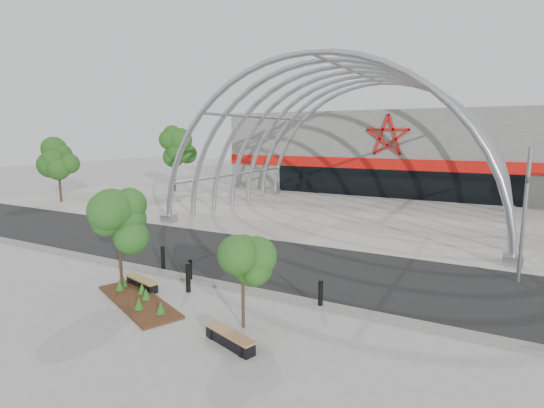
{
  "coord_description": "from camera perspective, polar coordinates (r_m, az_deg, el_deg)",
  "views": [
    {
      "loc": [
        9.27,
        -13.05,
        5.81
      ],
      "look_at": [
        0.0,
        4.0,
        2.6
      ],
      "focal_mm": 28.0,
      "sensor_mm": 36.0,
      "label": 1
    }
  ],
  "objects": [
    {
      "name": "kerb",
      "position": [
        16.82,
        -7.05,
        -10.67
      ],
      "size": [
        60.0,
        0.5,
        0.12
      ],
      "primitive_type": "cube",
      "color": "slate",
      "rests_on": "ground"
    },
    {
      "name": "planting_bed",
      "position": [
        15.93,
        -17.57,
        -12.02
      ],
      "size": [
        4.64,
        3.04,
        0.47
      ],
      "color": "#3E1D12",
      "rests_on": "ground"
    },
    {
      "name": "vault_canopy",
      "position": [
        30.57,
        10.35,
        -1.68
      ],
      "size": [
        20.8,
        15.8,
        20.36
      ],
      "color": "#969BA1",
      "rests_on": "ground"
    },
    {
      "name": "signal_pole",
      "position": [
        19.04,
        30.82,
        -1.07
      ],
      "size": [
        0.16,
        0.75,
        5.34
      ],
      "color": "slate",
      "rests_on": "ground"
    },
    {
      "name": "bollard_0",
      "position": [
        19.03,
        -14.46,
        -7.03
      ],
      "size": [
        0.17,
        0.17,
        1.05
      ],
      "primitive_type": "cylinder",
      "color": "black",
      "rests_on": "ground"
    },
    {
      "name": "bg_tree_2",
      "position": [
        40.52,
        -26.87,
        5.63
      ],
      "size": [
        2.55,
        2.55,
        5.38
      ],
      "color": "black",
      "rests_on": "ground"
    },
    {
      "name": "street_tree_1",
      "position": [
        12.69,
        -3.97,
        -7.27
      ],
      "size": [
        1.28,
        1.28,
        3.03
      ],
      "color": "#312616",
      "rests_on": "ground"
    },
    {
      "name": "bench_0",
      "position": [
        17.16,
        -17.09,
        -10.19
      ],
      "size": [
        1.82,
        0.82,
        0.37
      ],
      "color": "black",
      "rests_on": "ground"
    },
    {
      "name": "road",
      "position": [
        19.84,
        -0.7,
        -7.61
      ],
      "size": [
        140.0,
        7.0,
        0.02
      ],
      "primitive_type": "cube",
      "color": "black",
      "rests_on": "ground"
    },
    {
      "name": "bench_1",
      "position": [
        12.39,
        -5.7,
        -17.64
      ],
      "size": [
        1.9,
        0.97,
        0.39
      ],
      "color": "black",
      "rests_on": "ground"
    },
    {
      "name": "street_tree_0",
      "position": [
        16.5,
        -19.95,
        -2.6
      ],
      "size": [
        1.55,
        1.55,
        3.54
      ],
      "color": "black",
      "rests_on": "ground"
    },
    {
      "name": "bollard_2",
      "position": [
        16.25,
        -11.22,
        -9.69
      ],
      "size": [
        0.18,
        0.18,
        1.1
      ],
      "primitive_type": "cylinder",
      "color": "black",
      "rests_on": "ground"
    },
    {
      "name": "arena_building",
      "position": [
        47.45,
        17.36,
        6.77
      ],
      "size": [
        34.0,
        15.24,
        8.0
      ],
      "color": "slate",
      "rests_on": "ground"
    },
    {
      "name": "bg_tree_0",
      "position": [
        44.16,
        -13.12,
        7.63
      ],
      "size": [
        3.0,
        3.0,
        6.45
      ],
      "color": "#302216",
      "rests_on": "ground"
    },
    {
      "name": "bollard_1",
      "position": [
        17.28,
        -10.93,
        -8.79
      ],
      "size": [
        0.15,
        0.15,
        0.94
      ],
      "primitive_type": "cylinder",
      "color": "black",
      "rests_on": "ground"
    },
    {
      "name": "bollard_3",
      "position": [
        16.58,
        -3.54,
        -9.06
      ],
      "size": [
        0.18,
        0.18,
        1.14
      ],
      "primitive_type": "cylinder",
      "color": "black",
      "rests_on": "ground"
    },
    {
      "name": "forecourt",
      "position": [
        30.57,
        10.35,
        -1.68
      ],
      "size": [
        60.0,
        17.0,
        0.04
      ],
      "primitive_type": "cube",
      "color": "#9F9A8F",
      "rests_on": "ground"
    },
    {
      "name": "bollard_4",
      "position": [
        14.62,
        6.54,
        -11.99
      ],
      "size": [
        0.16,
        0.16,
        0.99
      ],
      "primitive_type": "cylinder",
      "color": "black",
      "rests_on": "ground"
    },
    {
      "name": "ground",
      "position": [
        17.03,
        -6.55,
        -10.62
      ],
      "size": [
        140.0,
        140.0,
        0.0
      ],
      "primitive_type": "plane",
      "color": "#959591",
      "rests_on": "ground"
    }
  ]
}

